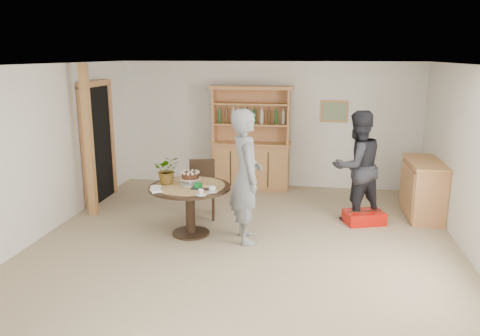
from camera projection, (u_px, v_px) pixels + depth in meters
name	position (u px, v px, depth m)	size (l,w,h in m)	color
ground	(241.00, 254.00, 6.34)	(7.00, 7.00, 0.00)	tan
room_shell	(241.00, 126.00, 5.93)	(6.04, 7.04, 2.52)	white
doorway	(98.00, 141.00, 8.44)	(0.13, 1.10, 2.18)	black
pine_post	(89.00, 142.00, 7.61)	(0.12, 0.12, 2.50)	tan
hutch	(251.00, 154.00, 9.33)	(1.62, 0.54, 2.04)	tan
sideboard	(423.00, 188.00, 7.73)	(0.54, 1.26, 0.94)	tan
dining_table	(190.00, 195.00, 6.89)	(1.20, 1.20, 0.76)	black
dining_chair	(202.00, 185.00, 7.71)	(0.50, 0.50, 0.95)	black
birthday_cake	(190.00, 176.00, 6.88)	(0.30, 0.30, 0.20)	white
flower_vase	(167.00, 170.00, 6.91)	(0.38, 0.33, 0.42)	#3F7233
gift_tray	(202.00, 187.00, 6.70)	(0.30, 0.20, 0.08)	black
coffee_cup_a	(212.00, 189.00, 6.52)	(0.15, 0.15, 0.09)	silver
coffee_cup_b	(201.00, 193.00, 6.38)	(0.15, 0.15, 0.08)	silver
napkins	(156.00, 189.00, 6.62)	(0.24, 0.33, 0.03)	white
teen_boy	(246.00, 176.00, 6.59)	(0.70, 0.46, 1.91)	slate
adult_person	(357.00, 166.00, 7.46)	(0.87, 0.68, 1.79)	black
red_suitcase	(364.00, 217.00, 7.46)	(0.70, 0.57, 0.21)	red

